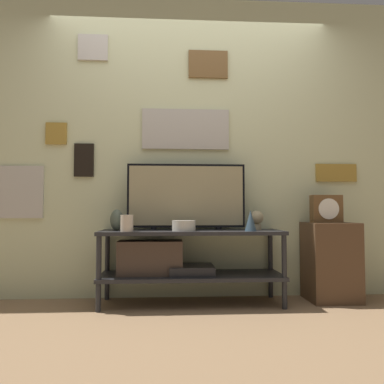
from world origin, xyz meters
TOP-DOWN VIEW (x-y plane):
  - ground_plane at (0.00, 0.00)m, footprint 12.00×12.00m
  - wall_back at (-0.01, 0.55)m, footprint 6.40×0.08m
  - media_console at (-0.13, 0.27)m, footprint 1.48×0.46m
  - television at (-0.04, 0.37)m, footprint 1.00×0.05m
  - vase_slim_bronze at (0.46, 0.12)m, footprint 0.09×0.09m
  - vase_wide_bowl at (-0.07, 0.18)m, footprint 0.19×0.19m
  - vase_urn_stoneware at (-0.61, 0.26)m, footprint 0.10×0.13m
  - candle_jar at (-0.51, 0.10)m, footprint 0.10×0.10m
  - decorative_bust at (0.56, 0.34)m, footprint 0.12×0.12m
  - side_table at (1.19, 0.31)m, footprint 0.40×0.37m
  - mantel_clock at (1.16, 0.32)m, footprint 0.25×0.11m

SIDE VIEW (x-z plane):
  - ground_plane at x=0.00m, z-range 0.00..0.00m
  - side_table at x=1.19m, z-range 0.00..0.66m
  - media_console at x=-0.13m, z-range 0.08..0.68m
  - vase_wide_bowl at x=-0.07m, z-range 0.60..0.68m
  - candle_jar at x=-0.51m, z-range 0.60..0.73m
  - vase_slim_bronze at x=0.46m, z-range 0.60..0.76m
  - vase_urn_stoneware at x=-0.61m, z-range 0.60..0.77m
  - decorative_bust at x=0.56m, z-range 0.61..0.77m
  - mantel_clock at x=1.16m, z-range 0.66..0.89m
  - television at x=-0.04m, z-range 0.61..1.16m
  - wall_back at x=-0.01m, z-range 0.00..2.70m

